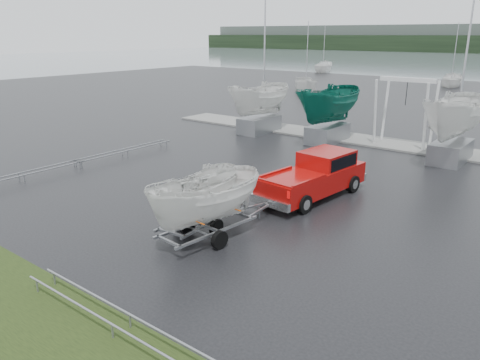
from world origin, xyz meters
TOP-DOWN VIEW (x-y plane):
  - ground_plane at (0.00, 0.00)m, footprint 120.00×120.00m
  - dock at (0.00, 13.00)m, footprint 30.00×3.00m
  - pickup_truck at (2.78, 1.73)m, footprint 2.46×5.65m
  - trailer_hitched at (2.13, -4.46)m, footprint 1.93×3.70m
  - trailer_parked at (1.37, -3.96)m, footprint 1.83×3.71m
  - boat_hoist at (2.38, 13.00)m, footprint 3.30×2.18m
  - keelboat_0 at (-6.90, 11.00)m, footprint 2.30×3.20m
  - keelboat_1 at (-1.73, 11.20)m, footprint 2.45×3.20m
  - keelboat_2 at (5.72, 11.00)m, footprint 2.52×3.20m
  - mast_rack_0 at (-9.00, 1.00)m, footprint 0.56×6.50m
  - mast_rack_1 at (-9.00, -5.00)m, footprint 0.56×6.50m
  - mast_rack_2 at (4.00, -9.50)m, footprint 7.00×0.56m
  - moored_boat_0 at (-16.85, 34.27)m, footprint 3.57×3.59m
  - moored_boat_1 at (-4.72, 50.82)m, footprint 2.75×2.80m
  - moored_boat_4 at (-29.48, 61.82)m, footprint 3.48×3.52m

SIDE VIEW (x-z plane):
  - ground_plane at x=0.00m, z-range 0.00..0.00m
  - moored_boat_4 at x=-29.48m, z-range -5.82..5.83m
  - moored_boat_0 at x=-16.85m, z-range -5.69..5.70m
  - moored_boat_1 at x=-4.72m, z-range -5.57..5.58m
  - dock at x=0.00m, z-range -0.01..0.11m
  - mast_rack_0 at x=-9.00m, z-range 0.32..0.38m
  - mast_rack_1 at x=-9.00m, z-range 0.32..0.38m
  - mast_rack_2 at x=4.00m, z-range 0.32..0.38m
  - pickup_truck at x=2.78m, z-range 0.04..1.86m
  - trailer_parked at x=1.37m, z-range 0.21..4.88m
  - boat_hoist at x=2.38m, z-range 0.61..4.73m
  - trailer_hitched at x=2.13m, z-range 0.21..5.37m
  - keelboat_0 at x=-6.90m, z-range -1.59..8.88m
  - keelboat_1 at x=-1.73m, z-range 0.08..7.68m
  - keelboat_2 at x=5.72m, z-range -1.33..9.36m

